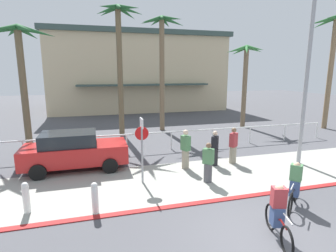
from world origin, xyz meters
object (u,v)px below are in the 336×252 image
Objects in this scene: palm_tree_2 at (119,39)px; pedestrian_3 at (215,150)px; cyclist_black_1 at (295,186)px; pedestrian_1 at (208,164)px; palm_tree_4 at (245,68)px; cyclist_red_0 at (278,214)px; palm_tree_5 at (333,46)px; pedestrian_0 at (186,151)px; palm_tree_1 at (20,58)px; pedestrian_2 at (233,147)px; palm_tree_3 at (162,47)px; car_red_1 at (74,150)px; bollard_0 at (26,197)px; streetlight_curb at (311,71)px; stop_sign_bike_lane at (142,141)px; bollard_1 at (95,198)px.

pedestrian_3 is (3.44, -7.20, -5.59)m from palm_tree_2.
cyclist_black_1 is 3.13m from pedestrian_1.
palm_tree_4 is 15.47m from cyclist_red_0.
pedestrian_0 is (-13.17, -5.50, -5.29)m from palm_tree_5.
palm_tree_4 is at bearing 9.90° from palm_tree_1.
palm_tree_2 is at bearing 121.54° from pedestrian_2.
pedestrian_3 is (0.39, -8.18, -5.24)m from palm_tree_3.
pedestrian_2 reaches higher than pedestrian_1.
pedestrian_0 is (2.01, -7.23, -5.51)m from palm_tree_2.
palm_tree_3 is 1.84× the size of car_red_1.
cyclist_red_0 is at bearing -51.66° from car_red_1.
pedestrian_2 is at bearing 16.26° from bollard_0.
pedestrian_3 is at bearing 165.12° from streetlight_curb.
palm_tree_4 is at bearing 42.54° from stop_sign_bike_lane.
pedestrian_0 is at bearing -74.45° from palm_tree_2.
palm_tree_3 is (4.95, 11.15, 5.47)m from bollard_1.
pedestrian_1 is (-0.69, -9.88, -5.26)m from palm_tree_3.
palm_tree_3 reaches higher than pedestrian_1.
palm_tree_2 is 4.77× the size of cyclist_red_0.
cyclist_red_0 is 2.10m from cyclist_black_1.
cyclist_red_0 is at bearing -137.01° from streetlight_curb.
palm_tree_3 is 14.71m from cyclist_red_0.
pedestrian_2 is (0.17, 4.24, 0.10)m from cyclist_black_1.
bollard_0 and bollard_1 have the same top height.
stop_sign_bike_lane reaches higher than car_red_1.
stop_sign_bike_lane is at bearing -179.79° from streetlight_curb.
palm_tree_2 reaches higher than streetlight_curb.
streetlight_curb is 10.32m from palm_tree_5.
streetlight_curb is 0.91× the size of palm_tree_5.
palm_tree_5 is 4.69× the size of cyclist_red_0.
stop_sign_bike_lane is 5.30m from cyclist_red_0.
palm_tree_2 is at bearing 20.83° from palm_tree_1.
pedestrian_0 reaches higher than bollard_0.
palm_tree_3 is at bearing 66.04° from bollard_1.
palm_tree_5 is at bearing 26.26° from bollard_1.
pedestrian_3 reaches higher than bollard_0.
car_red_1 is at bearing 165.46° from pedestrian_0.
bollard_0 is at bearing -112.25° from palm_tree_2.
palm_tree_3 is 1.29× the size of palm_tree_4.
palm_tree_3 is at bearing 56.64° from bollard_0.
palm_tree_5 is (15.18, -1.73, -0.22)m from palm_tree_2.
cyclist_black_1 is (-10.96, -9.68, -5.42)m from palm_tree_5.
stop_sign_bike_lane is at bearing -108.81° from palm_tree_3.
palm_tree_3 is (-4.35, 9.24, 1.71)m from streetlight_curb.
palm_tree_5 reaches higher than palm_tree_1.
pedestrian_0 is (2.12, 1.04, -0.85)m from stop_sign_bike_lane.
streetlight_curb is at bearing 7.35° from pedestrian_1.
car_red_1 is at bearing -129.54° from palm_tree_3.
pedestrian_3 is (0.85, 5.53, 0.06)m from cyclist_red_0.
palm_tree_1 is at bearing 152.29° from pedestrian_2.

